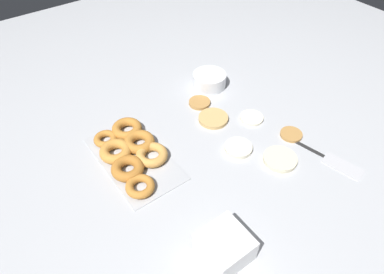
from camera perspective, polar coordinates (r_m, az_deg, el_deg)
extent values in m
plane|color=#B2B5BA|center=(1.24, 4.67, -1.54)|extent=(3.00, 3.00, 0.00)
cylinder|color=beige|center=(1.22, 14.46, -3.58)|extent=(0.12, 0.12, 0.02)
cylinder|color=tan|center=(1.34, 3.57, 3.11)|extent=(0.12, 0.12, 0.01)
cylinder|color=silver|center=(1.36, 9.90, 3.17)|extent=(0.09, 0.09, 0.01)
cylinder|color=silver|center=(1.23, 7.72, -1.81)|extent=(0.10, 0.10, 0.02)
cylinder|color=#B27F42|center=(1.32, 16.20, 0.42)|extent=(0.08, 0.08, 0.01)
cylinder|color=#B27F42|center=(1.41, 1.27, 5.76)|extent=(0.09, 0.09, 0.01)
cube|color=#ADAFB5|center=(1.21, -9.62, -3.50)|extent=(0.38, 0.21, 0.01)
torus|color=#B7752D|center=(1.27, -14.21, -0.31)|extent=(0.08, 0.08, 0.03)
torus|color=#C68438|center=(1.21, -12.61, -2.34)|extent=(0.11, 0.11, 0.04)
torus|color=#AD6B28|center=(1.15, -10.67, -5.15)|extent=(0.11, 0.11, 0.04)
torus|color=#B7752D|center=(1.10, -8.66, -8.11)|extent=(0.09, 0.09, 0.03)
torus|color=#B7752D|center=(1.29, -10.79, 1.37)|extent=(0.11, 0.11, 0.03)
torus|color=#B7752D|center=(1.23, -8.80, -0.82)|extent=(0.11, 0.11, 0.04)
torus|color=#D19347|center=(1.18, -6.72, -2.96)|extent=(0.11, 0.11, 0.03)
cylinder|color=white|center=(1.50, 2.90, 9.47)|extent=(0.14, 0.14, 0.06)
cube|color=white|center=(0.99, 5.38, -18.42)|extent=(0.13, 0.12, 0.03)
cube|color=white|center=(0.96, 5.49, -17.69)|extent=(0.13, 0.12, 0.03)
cube|color=white|center=(0.94, 5.60, -16.92)|extent=(0.13, 0.12, 0.03)
cube|color=black|center=(1.30, 18.03, -1.32)|extent=(0.16, 0.05, 0.01)
cube|color=#BCBCC1|center=(1.28, 23.85, -4.43)|extent=(0.14, 0.09, 0.01)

